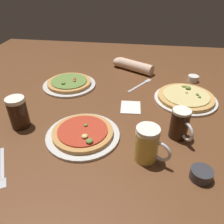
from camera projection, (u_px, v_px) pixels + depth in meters
name	position (u px, v px, depth m)	size (l,w,h in m)	color
ground_plane	(112.00, 118.00, 1.14)	(2.40, 2.40, 0.03)	brown
pizza_plate_near	(83.00, 133.00, 0.99)	(0.32, 0.32, 0.05)	silver
pizza_plate_far	(186.00, 98.00, 1.24)	(0.34, 0.34, 0.05)	silver
pizza_plate_side	(69.00, 83.00, 1.39)	(0.32, 0.32, 0.05)	silver
beer_mug_dark	(180.00, 124.00, 0.96)	(0.09, 0.12, 0.14)	black
beer_mug_amber	(148.00, 144.00, 0.84)	(0.14, 0.10, 0.15)	gold
beer_mug_pale	(18.00, 112.00, 1.02)	(0.13, 0.09, 0.15)	black
ramekin_sauce	(193.00, 79.00, 1.45)	(0.07, 0.07, 0.04)	white
ramekin_butter	(201.00, 174.00, 0.79)	(0.08, 0.08, 0.04)	#333338
napkin_folded	(131.00, 107.00, 1.19)	(0.10, 0.12, 0.01)	white
fork_left	(140.00, 85.00, 1.41)	(0.14, 0.21, 0.01)	silver
fork_spare	(2.00, 167.00, 0.84)	(0.13, 0.19, 0.01)	silver
diner_arm	(131.00, 65.00, 1.59)	(0.30, 0.20, 0.07)	beige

